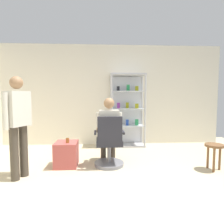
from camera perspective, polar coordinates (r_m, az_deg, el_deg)
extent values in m
plane|color=#C6B793|center=(2.63, 3.90, -25.40)|extent=(7.20, 7.20, 0.00)
cube|color=silver|center=(5.26, -0.09, 5.06)|extent=(6.00, 0.10, 2.70)
cylinder|color=#B7B7BC|center=(4.77, -0.06, 0.30)|extent=(0.05, 0.05, 1.90)
cylinder|color=#B7B7BC|center=(4.90, 9.92, 0.34)|extent=(0.05, 0.05, 1.90)
cylinder|color=#B7B7BC|center=(5.17, -0.31, 0.64)|extent=(0.05, 0.05, 1.90)
cylinder|color=#B7B7BC|center=(5.29, 8.94, 0.67)|extent=(0.05, 0.05, 1.90)
cube|color=#B7B7BC|center=(5.03, 4.74, 11.11)|extent=(0.90, 0.45, 0.04)
cube|color=#B7B7BC|center=(5.17, 4.60, -9.85)|extent=(0.90, 0.45, 0.04)
cube|color=silver|center=(5.23, 4.34, 0.67)|extent=(0.84, 0.02, 1.80)
cube|color=silver|center=(5.06, 4.64, -4.03)|extent=(0.82, 0.39, 0.02)
cube|color=#999919|center=(4.97, 2.01, -3.24)|extent=(0.09, 0.05, 0.14)
cube|color=#264CB2|center=(5.02, 4.59, -3.14)|extent=(0.07, 0.04, 0.15)
cube|color=#268C4C|center=(5.06, 7.42, -3.06)|extent=(0.09, 0.05, 0.16)
cube|color=silver|center=(5.01, 4.67, 1.06)|extent=(0.82, 0.39, 0.02)
cube|color=purple|center=(5.02, 1.94, 1.99)|extent=(0.08, 0.04, 0.14)
cube|color=#999919|center=(5.04, 4.63, 2.03)|extent=(0.08, 0.05, 0.15)
cube|color=#999919|center=(5.00, 7.45, 1.82)|extent=(0.09, 0.05, 0.12)
cube|color=silver|center=(5.00, 4.70, 6.21)|extent=(0.82, 0.39, 0.02)
cube|color=black|center=(4.97, 1.85, 7.02)|extent=(0.08, 0.04, 0.12)
cube|color=#268C4C|center=(4.97, 4.84, 7.24)|extent=(0.08, 0.05, 0.16)
cube|color=#999919|center=(5.05, 7.45, 7.00)|extent=(0.09, 0.04, 0.13)
cylinder|color=slate|center=(3.77, -0.86, -15.25)|extent=(0.56, 0.56, 0.06)
cylinder|color=slate|center=(3.71, -0.86, -12.27)|extent=(0.07, 0.07, 0.41)
cube|color=#26262D|center=(3.65, -0.87, -8.88)|extent=(0.49, 0.49, 0.10)
cube|color=#26262D|center=(3.38, -0.66, -5.19)|extent=(0.44, 0.09, 0.45)
cube|color=#26262D|center=(3.63, 3.25, -6.04)|extent=(0.05, 0.30, 0.04)
cube|color=#26262D|center=(3.60, -5.03, -6.14)|extent=(0.05, 0.30, 0.04)
cylinder|color=#3F382D|center=(3.83, 0.46, -6.70)|extent=(0.15, 0.40, 0.14)
cylinder|color=#3F382D|center=(4.08, 0.22, -10.00)|extent=(0.11, 0.11, 0.56)
cylinder|color=#3F382D|center=(3.82, -2.56, -6.74)|extent=(0.15, 0.40, 0.14)
cylinder|color=#3F382D|center=(4.07, -2.63, -10.04)|extent=(0.11, 0.11, 0.56)
cube|color=beige|center=(3.58, -0.87, -3.43)|extent=(0.36, 0.23, 0.50)
sphere|color=#99704C|center=(3.55, -0.88, 2.66)|extent=(0.20, 0.20, 0.20)
cylinder|color=beige|center=(3.59, 2.32, -2.29)|extent=(0.09, 0.09, 0.28)
cylinder|color=#99704C|center=(3.80, 1.99, -5.25)|extent=(0.09, 0.30, 0.08)
cylinder|color=beige|center=(3.56, -4.09, -2.34)|extent=(0.09, 0.09, 0.28)
cylinder|color=#99704C|center=(3.78, -4.08, -5.32)|extent=(0.09, 0.30, 0.08)
cube|color=#B24C47|center=(3.78, -13.50, -12.14)|extent=(0.41, 0.44, 0.46)
cylinder|color=brown|center=(3.64, -13.19, -8.31)|extent=(0.06, 0.06, 0.09)
cylinder|color=#3F382D|center=(3.39, -27.24, -11.07)|extent=(0.13, 0.13, 0.85)
cylinder|color=beige|center=(3.20, -29.40, 0.22)|extent=(0.09, 0.09, 0.55)
cylinder|color=#3F382D|center=(3.51, -24.97, -10.47)|extent=(0.13, 0.13, 0.85)
cylinder|color=beige|center=(3.48, -23.84, 0.74)|extent=(0.09, 0.09, 0.55)
cube|color=beige|center=(3.34, -26.52, 0.92)|extent=(0.35, 0.42, 0.55)
sphere|color=#99704C|center=(3.34, -26.77, 7.87)|extent=(0.20, 0.20, 0.20)
cylinder|color=brown|center=(3.88, 28.36, -8.80)|extent=(0.32, 0.32, 0.04)
cylinder|color=brown|center=(4.00, 29.60, -11.94)|extent=(0.04, 0.04, 0.43)
cylinder|color=brown|center=(3.99, 26.80, -11.85)|extent=(0.04, 0.04, 0.43)
cylinder|color=brown|center=(3.83, 28.26, -12.58)|extent=(0.04, 0.04, 0.43)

